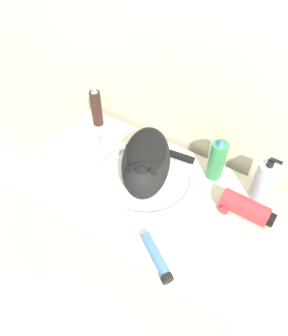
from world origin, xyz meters
TOP-DOWN VIEW (x-y plane):
  - ground_plane at (0.00, 0.00)m, footprint 12.00×12.00m
  - wall_back at (0.00, 0.58)m, footprint 8.00×0.05m
  - vanity_counter at (0.00, 0.26)m, footprint 0.95×0.53m
  - sink_basin at (0.01, 0.28)m, footprint 0.36×0.36m
  - cat at (0.02, 0.27)m, footprint 0.29×0.36m
  - faucet at (-0.19, 0.32)m, footprint 0.15×0.07m
  - hairspray_can_black at (-0.37, 0.46)m, footprint 0.05×0.05m
  - soap_pump_bottle at (0.38, 0.46)m, footprint 0.07×0.07m
  - spray_bottle_trigger at (0.20, 0.46)m, footprint 0.06×0.06m
  - cream_tube at (0.20, 0.04)m, footprint 0.16×0.12m
  - hair_dryer at (0.36, 0.35)m, footprint 0.18×0.09m

SIDE VIEW (x-z plane):
  - ground_plane at x=0.00m, z-range 0.00..0.00m
  - vanity_counter at x=0.00m, z-range 0.00..0.89m
  - cream_tube at x=0.20m, z-range 0.89..0.92m
  - sink_basin at x=0.01m, z-range 0.89..0.95m
  - hair_dryer at x=0.36m, z-range 0.89..0.96m
  - faucet at x=-0.19m, z-range 0.89..1.04m
  - soap_pump_bottle at x=0.38m, z-range 0.87..1.07m
  - spray_bottle_trigger at x=0.20m, z-range 0.88..1.07m
  - hairspray_can_black at x=-0.37m, z-range 0.88..1.07m
  - cat at x=0.02m, z-range 0.94..1.13m
  - wall_back at x=0.00m, z-range 0.00..2.40m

